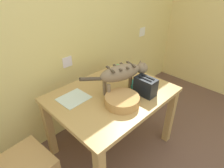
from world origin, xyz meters
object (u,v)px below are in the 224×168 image
(magazine, at_px, (74,98))
(wicker_basket, at_px, (122,100))
(book_stack, at_px, (117,70))
(toaster, at_px, (145,86))
(wooden_chair_near, at_px, (15,167))
(saucer_bowl, at_px, (140,85))
(coffee_mug, at_px, (141,80))
(cat, at_px, (123,73))
(dining_table, at_px, (112,101))

(magazine, relative_size, wicker_basket, 0.86)
(book_stack, bearing_deg, magazine, -172.99)
(toaster, xyz_separation_m, wooden_chair_near, (-1.16, 0.32, -0.35))
(saucer_bowl, distance_m, coffee_mug, 0.06)
(magazine, xyz_separation_m, wooden_chair_near, (-0.64, -0.10, -0.27))
(wicker_basket, bearing_deg, cat, 41.69)
(book_stack, xyz_separation_m, wooden_chair_near, (-1.30, -0.18, -0.30))
(dining_table, relative_size, magazine, 4.35)
(saucer_bowl, relative_size, wooden_chair_near, 0.23)
(dining_table, height_order, saucer_bowl, saucer_bowl)
(dining_table, relative_size, toaster, 5.71)
(cat, xyz_separation_m, book_stack, (0.26, 0.32, -0.18))
(coffee_mug, relative_size, book_stack, 0.61)
(cat, distance_m, magazine, 0.51)
(dining_table, height_order, toaster, toaster)
(dining_table, relative_size, saucer_bowl, 5.32)
(saucer_bowl, height_order, coffee_mug, coffee_mug)
(cat, relative_size, toaster, 3.36)
(dining_table, height_order, wooden_chair_near, wooden_chair_near)
(magazine, xyz_separation_m, wicker_basket, (0.25, -0.37, 0.04))
(book_stack, relative_size, wicker_basket, 0.67)
(cat, height_order, coffee_mug, cat)
(book_stack, relative_size, wooden_chair_near, 0.22)
(dining_table, xyz_separation_m, book_stack, (0.35, 0.27, 0.12))
(book_stack, bearing_deg, coffee_mug, -97.48)
(magazine, height_order, wicker_basket, wicker_basket)
(cat, distance_m, wicker_basket, 0.26)
(saucer_bowl, height_order, magazine, saucer_bowl)
(cat, height_order, wicker_basket, cat)
(dining_table, relative_size, book_stack, 5.58)
(dining_table, bearing_deg, saucer_bowl, -21.52)
(book_stack, bearing_deg, cat, -129.35)
(wicker_basket, bearing_deg, wooden_chair_near, 162.62)
(book_stack, height_order, wooden_chair_near, wooden_chair_near)
(cat, xyz_separation_m, wooden_chair_near, (-1.04, 0.14, -0.47))
(coffee_mug, bearing_deg, cat, 164.38)
(toaster, bearing_deg, coffee_mug, 52.91)
(magazine, height_order, book_stack, book_stack)
(cat, distance_m, book_stack, 0.45)
(coffee_mug, xyz_separation_m, wooden_chair_near, (-1.25, 0.20, -0.34))
(saucer_bowl, distance_m, wooden_chair_near, 1.29)
(dining_table, xyz_separation_m, coffee_mug, (0.30, -0.12, 0.17))
(saucer_bowl, xyz_separation_m, wooden_chair_near, (-1.25, 0.20, -0.28))
(wicker_basket, height_order, wooden_chair_near, wooden_chair_near)
(book_stack, height_order, wicker_basket, wicker_basket)
(coffee_mug, distance_m, wicker_basket, 0.37)
(dining_table, distance_m, cat, 0.31)
(dining_table, bearing_deg, cat, -33.83)
(cat, relative_size, magazine, 2.56)
(dining_table, xyz_separation_m, cat, (0.08, -0.06, 0.30))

